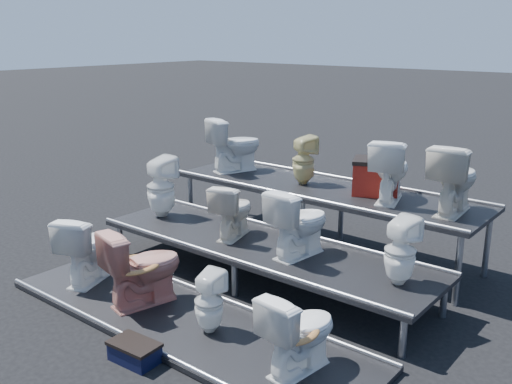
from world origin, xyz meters
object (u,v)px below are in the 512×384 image
Objects in this scene: toilet_7 at (400,251)px; toilet_10 at (390,170)px; toilet_2 at (209,302)px; toilet_4 at (161,187)px; toilet_6 at (299,222)px; step_stool at (135,353)px; toilet_1 at (143,266)px; red_crate at (376,179)px; toilet_9 at (304,160)px; toilet_3 at (299,331)px; toilet_8 at (235,145)px; toilet_11 at (454,178)px; toilet_0 at (89,247)px; toilet_5 at (233,210)px.

toilet_7 is 1.58m from toilet_10.
toilet_4 is at bearing -38.40° from toilet_2.
step_stool is at bearing 87.11° from toilet_6.
toilet_1 reaches higher than toilet_2.
red_crate is at bearing 78.29° from step_stool.
toilet_1 is 2.70m from toilet_9.
toilet_1 is at bearing 7.14° from toilet_3.
toilet_8 is 2.19m from red_crate.
toilet_3 is 2.94m from red_crate.
toilet_2 is 2.82m from toilet_9.
toilet_9 is 2.01m from toilet_11.
toilet_9 is (1.36, 1.30, 0.32)m from toilet_4.
toilet_8 is at bearing -109.92° from toilet_0.
toilet_3 is at bearing -98.05° from red_crate.
toilet_3 is 3.22m from toilet_9.
toilet_8 is at bearing -60.02° from toilet_2.
toilet_9 is 1.24m from toilet_10.
toilet_6 reaches higher than toilet_1.
toilet_9 is (-1.75, 2.60, 0.76)m from toilet_3.
toilet_8 is 1.42× the size of red_crate.
toilet_4 reaches higher than toilet_7.
toilet_0 is 1.03× the size of toilet_8.
toilet_8 reaches higher than toilet_3.
red_crate reaches higher than toilet_2.
toilet_9 is (-0.72, 2.60, 0.82)m from toilet_2.
toilet_6 is 0.97× the size of toilet_8.
toilet_1 is 2.88m from toilet_8.
toilet_8 is 1.20m from toilet_9.
toilet_6 is 1.38× the size of red_crate.
red_crate is at bearing -148.52° from toilet_0.
toilet_9 reaches higher than toilet_6.
toilet_2 is 2.50m from toilet_4.
toilet_10 is at bearing -49.71° from toilet_7.
toilet_11 reaches higher than toilet_7.
toilet_7 is (3.37, 0.00, -0.07)m from toilet_4.
toilet_1 is at bearing 70.06° from toilet_5.
toilet_11 is at bearing 61.76° from step_stool.
toilet_11 is (2.12, 1.30, 0.47)m from toilet_5.
toilet_11 is 1.83× the size of step_stool.
toilet_6 is at bearing 145.66° from toilet_9.
toilet_11 is at bearing -80.34° from toilet_7.
red_crate is (-0.77, 2.77, 0.63)m from toilet_3.
toilet_4 is (-2.08, 1.30, 0.50)m from toilet_2.
toilet_7 is at bearing 164.86° from toilet_5.
step_stool is at bearing 66.45° from toilet_2.
toilet_5 is 0.95m from toilet_6.
toilet_1 is at bearing 130.78° from step_stool.
toilet_7 reaches higher than toilet_1.
toilet_8 reaches higher than toilet_1.
toilet_3 is 1.08× the size of toilet_7.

